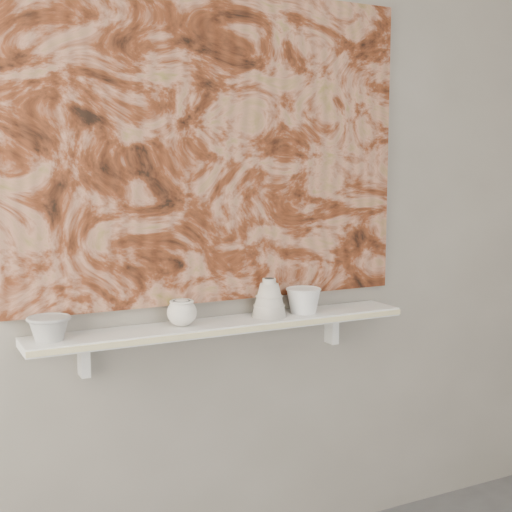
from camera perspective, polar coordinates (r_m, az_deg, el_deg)
wall_back at (r=2.56m, az=-3.38°, el=4.40°), size 3.60×0.00×3.60m
shelf at (r=2.53m, az=-2.44°, el=-5.56°), size 1.40×0.18×0.03m
shelf_stripe at (r=2.45m, az=-1.52°, el=-5.99°), size 1.40×0.01×0.02m
bracket_left at (r=2.46m, az=-13.62°, el=-7.98°), size 0.03×0.06×0.12m
bracket_right at (r=2.84m, az=6.07°, el=-5.76°), size 0.03×0.06×0.12m
painting at (r=2.55m, az=-3.28°, el=8.66°), size 1.50×0.02×1.10m
house_motif at (r=2.76m, az=5.43°, el=2.12°), size 0.09×0.00×0.08m
bowl_grey at (r=2.34m, az=-16.23°, el=-5.54°), size 0.18×0.18×0.08m
cup_cream at (r=2.46m, az=-5.95°, el=-4.52°), size 0.13×0.13×0.09m
bell_vessel at (r=2.59m, az=1.06°, el=-3.33°), size 0.14×0.14×0.14m
bowl_white at (r=2.67m, az=3.81°, el=-3.55°), size 0.17×0.17×0.10m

